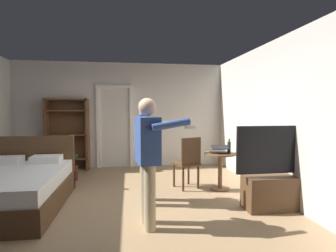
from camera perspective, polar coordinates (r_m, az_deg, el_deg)
ground_plane at (r=4.39m, az=-10.70°, el=-16.72°), size 6.35×6.35×0.00m
wall_back at (r=7.06m, az=-9.91°, el=2.29°), size 5.56×0.12×2.71m
wall_right at (r=4.84m, az=23.28°, el=1.37°), size 0.12×6.01×2.71m
doorway_frame at (r=6.99m, az=-11.37°, el=1.16°), size 0.93×0.08×2.13m
bed at (r=4.83m, az=-30.60°, el=-11.50°), size 1.52×2.04×1.02m
bookshelf at (r=7.02m, az=-20.75°, el=-1.10°), size 1.02×0.32×1.77m
tv_flatscreen at (r=4.43m, az=21.87°, el=-11.36°), size 1.23×0.40×1.28m
side_table at (r=5.16m, az=11.15°, el=-8.20°), size 0.60×0.60×0.70m
laptop at (r=5.05m, az=10.97°, el=-5.17°), size 0.36×0.37×0.15m
bottle_on_table at (r=5.07m, az=13.00°, el=-4.46°), size 0.06×0.06×0.27m
wooden_chair at (r=5.10m, az=4.35°, el=-7.40°), size 0.54×0.54×0.99m
person_blue_shirt at (r=3.42m, az=-4.24°, el=-5.85°), size 0.74×0.59×1.66m
person_striped_shirt at (r=4.30m, az=-4.57°, el=-4.46°), size 0.61×0.67×1.58m
suitcase_dark at (r=6.04m, az=-21.72°, el=-9.63°), size 0.56×0.42×0.32m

